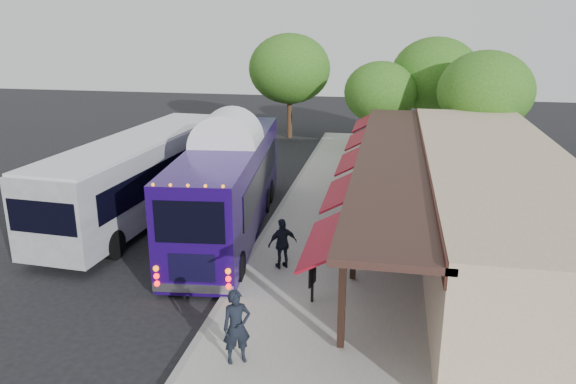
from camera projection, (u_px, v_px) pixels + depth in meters
The scene contains 15 objects.
ground at pixel (239, 274), 18.71m from camera, with size 90.00×90.00×0.00m, color black.
sidewalk at pixel (392, 239), 21.56m from camera, with size 10.00×40.00×0.15m, color #9E9B93.
curb at pixel (267, 230), 22.44m from camera, with size 0.20×40.00×0.16m, color gray.
station_shelter at pixel (489, 200), 20.44m from camera, with size 8.15×20.00×3.60m.
coach_bus at pixel (228, 181), 22.01m from camera, with size 3.73×12.20×3.84m.
city_bus at pixel (141, 173), 23.81m from camera, with size 3.63×12.91×3.43m.
ped_a at pixel (237, 327), 13.46m from camera, with size 0.69×0.45×1.89m, color black.
ped_b at pixel (353, 208), 22.43m from camera, with size 0.74×0.57×1.52m, color black.
ped_c at pixel (283, 243), 18.65m from camera, with size 1.01×0.42×1.73m, color black.
ped_d at pixel (365, 157), 30.38m from camera, with size 1.06×0.61×1.65m, color black.
sign_board at pixel (312, 276), 16.37m from camera, with size 0.16×0.55×1.22m.
tree_left at pixel (380, 93), 34.43m from camera, with size 4.47×4.47×5.72m.
tree_mid at pixel (435, 75), 35.43m from camera, with size 5.56×5.56×7.12m.
tree_right at pixel (485, 91), 30.42m from camera, with size 5.15×5.15×6.59m.
tree_far at pixel (290, 69), 38.86m from camera, with size 5.66×5.66×7.25m.
Camera 1 is at (4.77, -16.46, 8.17)m, focal length 35.00 mm.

